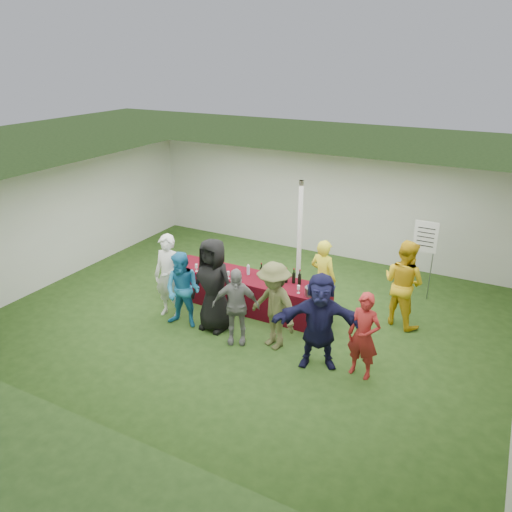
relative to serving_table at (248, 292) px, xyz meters
The scene contains 18 objects.
ground 0.53m from the serving_table, 44.47° to the right, with size 60.00×60.00×0.00m, color #284719.
tent 1.56m from the serving_table, 50.94° to the left, with size 10.00×10.00×10.00m.
serving_table is the anchor object (origin of this frame).
wine_bottles 0.88m from the serving_table, 10.87° to the left, with size 0.92×0.14×0.32m.
wine_glasses 0.78m from the serving_table, 153.25° to the right, with size 2.78×0.13×0.16m.
water_bottle 0.49m from the serving_table, 109.40° to the left, with size 0.07×0.07×0.23m.
bar_towel 1.56m from the serving_table, ahead, with size 0.25×0.18×0.03m, color white.
dump_bucket 1.61m from the serving_table, ahead, with size 0.24×0.24×0.18m, color slate.
wine_list_sign 3.99m from the serving_table, 35.40° to the left, with size 0.50×0.03×1.80m.
staff_pourer 1.65m from the serving_table, 18.09° to the left, with size 0.61×0.40×1.67m, color yellow.
staff_back 3.22m from the serving_table, 15.92° to the left, with size 0.88×0.68×1.81m, color gold.
customer_0 1.73m from the serving_table, 140.21° to the right, with size 0.65×0.43×1.79m, color silver.
customer_1 1.53m from the serving_table, 121.49° to the right, with size 0.76×0.60×1.57m, color teal.
customer_2 1.22m from the serving_table, 99.48° to the right, with size 0.93×0.60×1.90m, color black.
customer_3 1.43m from the serving_table, 70.48° to the right, with size 0.89×0.37×1.52m, color gray.
customer_4 1.67m from the serving_table, 43.76° to the right, with size 1.10×0.63×1.70m, color brown.
customer_5 2.52m from the serving_table, 31.16° to the right, with size 1.64×0.52×1.76m, color #15153A.
customer_6 3.15m from the serving_table, 22.84° to the right, with size 0.56×0.37×1.54m, color maroon.
Camera 1 is at (4.40, -8.14, 5.18)m, focal length 35.00 mm.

